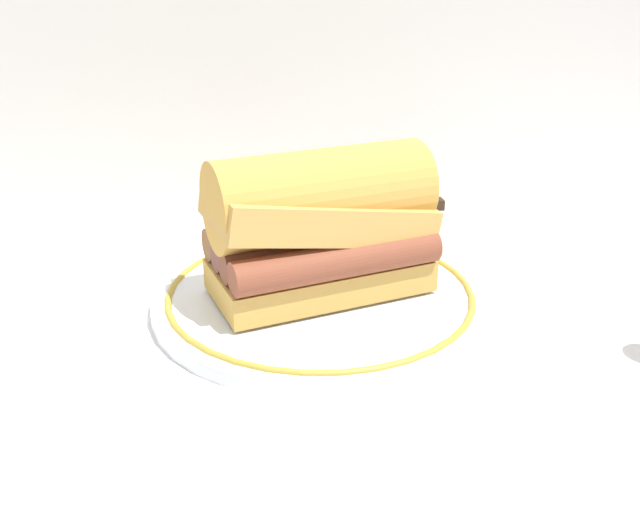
{
  "coord_description": "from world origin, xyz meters",
  "views": [
    {
      "loc": [
        -0.18,
        -0.49,
        0.28
      ],
      "look_at": [
        -0.01,
        0.03,
        0.04
      ],
      "focal_mm": 39.97,
      "sensor_mm": 36.0,
      "label": 1
    }
  ],
  "objects_px": {
    "plate": "(320,296)",
    "butter_knife": "(389,208)",
    "drinking_glass": "(0,318)",
    "sausage_sandwich": "(320,224)"
  },
  "relations": [
    {
      "from": "plate",
      "to": "butter_knife",
      "type": "relative_size",
      "value": 1.77
    },
    {
      "from": "sausage_sandwich",
      "to": "butter_knife",
      "type": "xyz_separation_m",
      "value": [
        0.14,
        0.2,
        -0.07
      ]
    },
    {
      "from": "plate",
      "to": "butter_knife",
      "type": "distance_m",
      "value": 0.24
    },
    {
      "from": "plate",
      "to": "butter_knife",
      "type": "xyz_separation_m",
      "value": [
        0.14,
        0.2,
        -0.0
      ]
    },
    {
      "from": "plate",
      "to": "butter_knife",
      "type": "height_order",
      "value": "plate"
    },
    {
      "from": "plate",
      "to": "drinking_glass",
      "type": "distance_m",
      "value": 0.25
    },
    {
      "from": "drinking_glass",
      "to": "butter_knife",
      "type": "relative_size",
      "value": 0.59
    },
    {
      "from": "sausage_sandwich",
      "to": "butter_knife",
      "type": "relative_size",
      "value": 1.18
    },
    {
      "from": "drinking_glass",
      "to": "butter_knife",
      "type": "distance_m",
      "value": 0.45
    },
    {
      "from": "plate",
      "to": "sausage_sandwich",
      "type": "relative_size",
      "value": 1.5
    }
  ]
}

